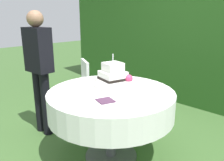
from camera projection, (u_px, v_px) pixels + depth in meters
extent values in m
plane|color=#3D602D|center=(111.00, 156.00, 2.59)|extent=(20.00, 20.00, 0.00)
cube|color=#28561E|center=(207.00, 38.00, 3.85)|extent=(6.15, 0.63, 2.35)
cylinder|color=#4C4C51|center=(111.00, 155.00, 2.59)|extent=(0.58, 0.58, 0.02)
cylinder|color=#4C4C51|center=(111.00, 126.00, 2.49)|extent=(0.11, 0.11, 0.75)
cylinder|color=brown|center=(111.00, 93.00, 2.38)|extent=(1.30, 1.30, 0.03)
cylinder|color=white|center=(111.00, 103.00, 2.42)|extent=(1.33, 1.33, 0.26)
cube|color=white|center=(113.00, 84.00, 2.47)|extent=(0.39, 0.39, 0.09)
cube|color=white|center=(113.00, 76.00, 2.44)|extent=(0.29, 0.29, 0.09)
cube|color=black|center=(113.00, 78.00, 2.45)|extent=(0.30, 0.30, 0.03)
cube|color=white|center=(113.00, 67.00, 2.42)|extent=(0.22, 0.22, 0.09)
sphere|color=#D13866|center=(129.00, 79.00, 2.41)|extent=(0.09, 0.09, 0.09)
cylinder|color=silver|center=(113.00, 58.00, 2.39)|extent=(0.01, 0.01, 0.10)
cylinder|color=white|center=(136.00, 97.00, 2.18)|extent=(0.13, 0.13, 0.01)
cylinder|color=white|center=(115.00, 109.00, 1.91)|extent=(0.10, 0.10, 0.01)
cube|color=#4C2D47|center=(105.00, 101.00, 2.10)|extent=(0.18, 0.18, 0.01)
cylinder|color=white|center=(63.00, 101.00, 3.61)|extent=(0.03, 0.03, 0.45)
cylinder|color=white|center=(66.00, 109.00, 3.32)|extent=(0.03, 0.03, 0.45)
cylinder|color=white|center=(83.00, 99.00, 3.71)|extent=(0.03, 0.03, 0.45)
cylinder|color=white|center=(87.00, 106.00, 3.42)|extent=(0.03, 0.03, 0.45)
cube|color=white|center=(74.00, 89.00, 3.45)|extent=(0.54, 0.54, 0.04)
cube|color=white|center=(85.00, 74.00, 3.44)|extent=(0.37, 0.22, 0.40)
cylinder|color=black|center=(39.00, 101.00, 3.06)|extent=(0.12, 0.12, 0.85)
cylinder|color=black|center=(46.00, 104.00, 2.97)|extent=(0.12, 0.12, 0.85)
cube|color=black|center=(38.00, 50.00, 2.82)|extent=(0.37, 0.23, 0.55)
sphere|color=#8C664C|center=(35.00, 19.00, 2.72)|extent=(0.20, 0.20, 0.20)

